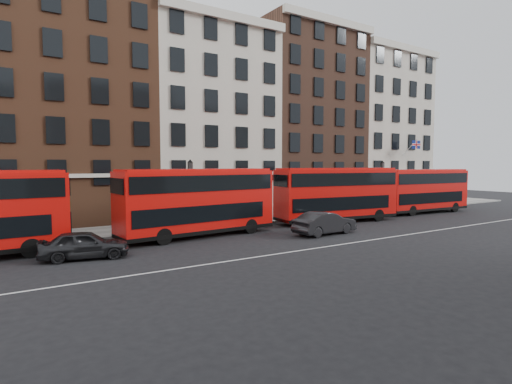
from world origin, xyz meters
TOP-DOWN VIEW (x-y plane):
  - ground at (0.00, 0.00)m, footprint 120.00×120.00m
  - pavement at (0.00, 10.50)m, footprint 80.00×5.00m
  - kerb at (0.00, 8.00)m, footprint 80.00×0.30m
  - road_centre_line at (0.00, -2.00)m, footprint 70.00×0.12m
  - building_terrace at (-0.31, 17.88)m, footprint 64.00×11.95m
  - bus_b at (-6.38, 5.40)m, footprint 11.53×3.78m
  - bus_c at (6.81, 5.41)m, footprint 11.57×4.09m
  - bus_d at (19.12, 5.41)m, footprint 10.98×3.30m
  - car_rear at (-14.26, 2.63)m, footprint 4.81×2.71m
  - car_front at (1.77, 1.35)m, footprint 5.14×2.11m
  - lamp_post_left at (-5.31, 9.21)m, footprint 0.44×0.44m
  - lamp_post_right at (16.70, 8.79)m, footprint 0.44×0.44m
  - traffic_light at (25.12, 8.58)m, footprint 0.25×0.45m
  - iron_railings at (0.00, 12.70)m, footprint 6.60×0.06m

SIDE VIEW (x-z plane):
  - ground at x=0.00m, z-range 0.00..0.00m
  - road_centre_line at x=0.00m, z-range 0.00..0.01m
  - pavement at x=0.00m, z-range 0.00..0.15m
  - kerb at x=0.00m, z-range 0.00..0.16m
  - iron_railings at x=0.00m, z-range 0.15..1.15m
  - car_rear at x=-14.26m, z-range 0.00..1.55m
  - car_front at x=1.77m, z-range 0.00..1.66m
  - bus_d at x=19.12m, z-range 0.17..4.72m
  - traffic_light at x=25.12m, z-range 0.81..4.08m
  - bus_c at x=6.81m, z-range 0.17..4.93m
  - bus_b at x=-6.38m, z-range 0.17..4.93m
  - lamp_post_left at x=-5.31m, z-range 0.42..5.74m
  - lamp_post_right at x=16.70m, z-range 0.42..5.74m
  - building_terrace at x=-0.31m, z-range -0.76..21.24m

